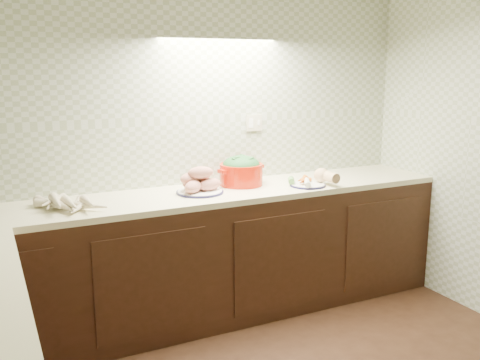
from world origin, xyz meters
name	(u,v)px	position (x,y,z in m)	size (l,w,h in m)	color
room	(339,94)	(0.00, 0.00, 1.63)	(3.60, 3.60, 2.60)	black
counter	(138,327)	(-0.68, 0.68, 0.45)	(3.60, 3.60, 0.90)	black
parsnip_pile	(71,203)	(-0.85, 1.47, 0.94)	(0.41, 0.43, 0.08)	beige
sweet_potato_plate	(199,183)	(-0.01, 1.50, 0.97)	(0.32, 0.32, 0.18)	#14123D
onion_bowl	(196,183)	(0.01, 1.62, 0.94)	(0.15, 0.15, 0.11)	black
dutch_oven	(241,171)	(0.35, 1.60, 1.00)	(0.38, 0.37, 0.21)	#BC1B06
veg_plate	(313,179)	(0.81, 1.36, 0.94)	(0.33, 0.26, 0.12)	#14123D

